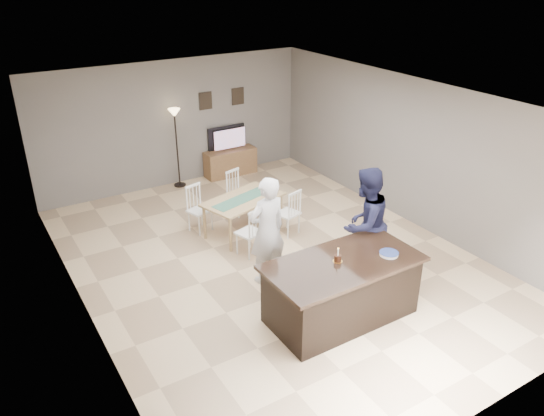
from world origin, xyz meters
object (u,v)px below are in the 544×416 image
man (364,224)px  floor_lamp (175,127)px  television (228,138)px  dining_table (243,204)px  kitchen_island (341,289)px  tv_console (230,162)px  birthday_cake (338,258)px  plate_stack (389,254)px  woman (267,231)px

man → floor_lamp: bearing=-90.5°
television → dining_table: size_ratio=0.47×
kitchen_island → man: man is taller
tv_console → man: size_ratio=0.66×
tv_console → dining_table: (-1.12, -2.64, 0.26)m
tv_console → birthday_cake: birthday_cake is taller
kitchen_island → plate_stack: 0.81m
kitchen_island → dining_table: (0.08, 2.93, 0.11)m
kitchen_island → woman: size_ratio=1.25×
woman → dining_table: 1.67m
man → birthday_cake: (-1.02, -0.63, 0.04)m
kitchen_island → man: 1.25m
man → plate_stack: (-0.31, -0.87, 0.01)m
tv_console → plate_stack: size_ratio=4.54×
woman → dining_table: size_ratio=0.89×
tv_console → floor_lamp: (-1.26, 0.02, 1.04)m
tv_console → birthday_cake: size_ratio=5.81×
tv_console → floor_lamp: floor_lamp is taller
kitchen_island → tv_console: (1.20, 5.57, -0.15)m
woman → plate_stack: size_ratio=6.53×
man → plate_stack: bearing=58.0°
plate_stack → floor_lamp: floor_lamp is taller
plate_stack → dining_table: 3.19m
kitchen_island → man: bearing=35.4°
man → plate_stack: man is taller
birthday_cake → dining_table: 2.92m
kitchen_island → tv_console: kitchen_island is taller
woman → man: man is taller
tv_console → floor_lamp: 1.64m
woman → dining_table: bearing=-108.8°
woman → birthday_cake: woman is taller
tv_console → plate_stack: (-0.56, -5.77, 0.62)m
dining_table → tv_console: bearing=51.2°
plate_stack → dining_table: size_ratio=0.14×
tv_console → birthday_cake: 5.71m
dining_table → woman: bearing=-122.0°
television → birthday_cake: bearing=77.3°
birthday_cake → woman: bearing=103.3°
kitchen_island → plate_stack: plate_stack is taller
kitchen_island → television: bearing=78.0°
television → plate_stack: bearing=84.5°
television → floor_lamp: (-1.26, -0.05, 0.48)m
television → birthday_cake: 5.74m
kitchen_island → floor_lamp: bearing=90.6°
tv_console → television: television is taller
tv_console → plate_stack: bearing=-95.6°
woman → plate_stack: (1.01, -1.55, 0.06)m
tv_console → floor_lamp: bearing=179.2°
birthday_cake → plate_stack: size_ratio=0.78×
birthday_cake → dining_table: birthday_cake is taller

